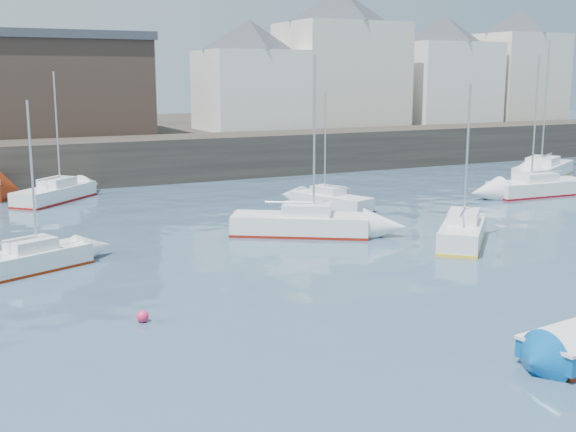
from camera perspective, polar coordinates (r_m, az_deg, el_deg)
name	(u,v)px	position (r m, az deg, el deg)	size (l,w,h in m)	color
water	(480,344)	(20.83, 14.97, -9.77)	(220.00, 220.00, 0.00)	#2D4760
quay_wall	(143,159)	(51.53, -11.41, 4.40)	(90.00, 5.00, 3.00)	#28231E
land_strip	(91,140)	(69.02, -15.30, 5.78)	(90.00, 32.00, 2.80)	#28231E
bldg_east_a	(341,58)	(65.49, 4.20, 12.36)	(13.36, 13.36, 11.80)	beige
bldg_east_b	(444,69)	(71.27, 12.20, 11.29)	(11.88, 11.88, 9.95)	white
bldg_east_c	(516,64)	(77.16, 17.58, 11.36)	(11.14, 11.14, 10.95)	beige
bldg_east_d	(250,74)	(60.96, -3.04, 11.12)	(11.14, 11.14, 8.95)	white
warehouse	(33,84)	(57.95, -19.52, 9.78)	(16.40, 10.40, 7.60)	#3D2D26
sailboat_a	(27,260)	(28.86, -19.95, -3.30)	(5.13, 3.37, 6.38)	white
sailboat_b	(301,223)	(33.40, 1.03, -0.59)	(6.44, 5.12, 8.17)	white
sailboat_c	(463,232)	(32.50, 13.63, -1.24)	(4.90, 4.93, 6.93)	white
sailboat_d	(539,187)	(47.05, 19.19, 2.17)	(6.72, 2.43, 8.45)	white
sailboat_f	(331,201)	(39.99, 3.40, 1.21)	(3.18, 5.15, 6.39)	white
sailboat_g	(543,170)	(55.54, 19.53, 3.46)	(7.87, 5.96, 9.71)	white
sailboat_h	(55,193)	(44.49, -17.93, 1.74)	(5.45, 5.44, 7.51)	white
buoy_near	(143,322)	(22.32, -11.40, -8.19)	(0.37, 0.37, 0.37)	#F62655
buoy_far	(236,217)	(37.72, -4.11, -0.09)	(0.39, 0.39, 0.39)	#F62655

